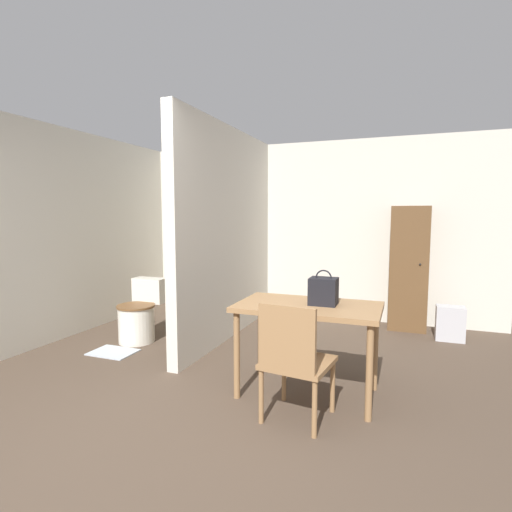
{
  "coord_description": "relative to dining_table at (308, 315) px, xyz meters",
  "views": [
    {
      "loc": [
        1.52,
        -1.85,
        1.47
      ],
      "look_at": [
        0.19,
        1.68,
        1.08
      ],
      "focal_mm": 28.0,
      "sensor_mm": 36.0,
      "label": 1
    }
  ],
  "objects": [
    {
      "name": "handbag",
      "position": [
        0.11,
        0.04,
        0.2
      ],
      "size": [
        0.22,
        0.18,
        0.28
      ],
      "color": "black",
      "rests_on": "dining_table"
    },
    {
      "name": "partition_wall",
      "position": [
        -1.28,
        1.25,
        0.59
      ],
      "size": [
        0.12,
        2.56,
        2.5
      ],
      "color": "beige",
      "rests_on": "ground_plane"
    },
    {
      "name": "wall_left",
      "position": [
        -3.14,
        0.63,
        0.59
      ],
      "size": [
        0.12,
        4.8,
        2.5
      ],
      "color": "beige",
      "rests_on": "ground_plane"
    },
    {
      "name": "wall_back",
      "position": [
        -0.79,
        2.59,
        0.59
      ],
      "size": [
        5.57,
        0.12,
        2.5
      ],
      "color": "beige",
      "rests_on": "ground_plane"
    },
    {
      "name": "space_heater",
      "position": [
        1.24,
        1.99,
        -0.46
      ],
      "size": [
        0.31,
        0.21,
        0.41
      ],
      "color": "#BCBCC1",
      "rests_on": "ground_plane"
    },
    {
      "name": "bath_mat",
      "position": [
        -2.18,
        0.22,
        -0.65
      ],
      "size": [
        0.47,
        0.34,
        0.01
      ],
      "color": "#B2BCC6",
      "rests_on": "ground_plane"
    },
    {
      "name": "dining_table",
      "position": [
        0.0,
        0.0,
        0.0
      ],
      "size": [
        1.15,
        0.67,
        0.75
      ],
      "color": "#997047",
      "rests_on": "ground_plane"
    },
    {
      "name": "wooden_chair",
      "position": [
        0.02,
        -0.48,
        -0.19
      ],
      "size": [
        0.51,
        0.51,
        0.87
      ],
      "rotation": [
        0.0,
        0.0,
        -0.13
      ],
      "color": "#997047",
      "rests_on": "ground_plane"
    },
    {
      "name": "ground_plane",
      "position": [
        -0.79,
        -1.27,
        -0.66
      ],
      "size": [
        16.0,
        16.0,
        0.0
      ],
      "primitive_type": "plane",
      "color": "#4C3D30"
    },
    {
      "name": "wooden_cabinet",
      "position": [
        0.77,
        2.32,
        0.13
      ],
      "size": [
        0.46,
        0.41,
        1.59
      ],
      "color": "brown",
      "rests_on": "ground_plane"
    },
    {
      "name": "toilet",
      "position": [
        -2.18,
        0.69,
        -0.36
      ],
      "size": [
        0.43,
        0.58,
        0.71
      ],
      "color": "silver",
      "rests_on": "ground_plane"
    }
  ]
}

